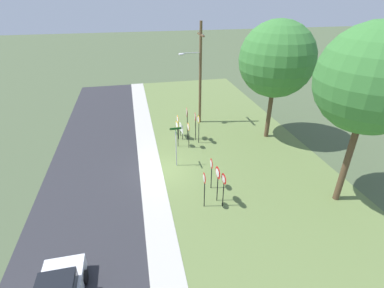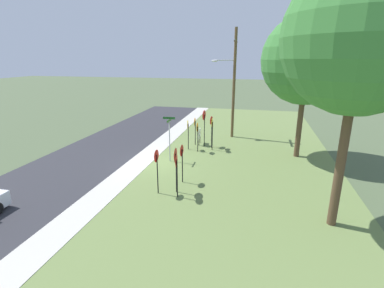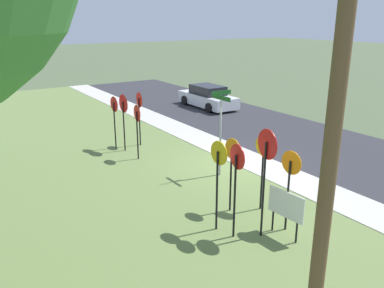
# 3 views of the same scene
# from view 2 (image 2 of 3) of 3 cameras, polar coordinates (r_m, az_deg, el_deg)

# --- Properties ---
(ground_plane) EXTENTS (160.00, 160.00, 0.00)m
(ground_plane) POSITION_cam_2_polar(r_m,az_deg,el_deg) (19.43, -7.98, -3.69)
(ground_plane) COLOR #4C5B3D
(road_asphalt) EXTENTS (44.00, 6.40, 0.01)m
(road_asphalt) POSITION_cam_2_polar(r_m,az_deg,el_deg) (21.56, -19.99, -2.47)
(road_asphalt) COLOR #2D2D33
(road_asphalt) RESTS_ON ground_plane
(sidewalk_strip) EXTENTS (44.00, 1.60, 0.06)m
(sidewalk_strip) POSITION_cam_2_polar(r_m,az_deg,el_deg) (19.71, -10.16, -3.40)
(sidewalk_strip) COLOR #BCB7AD
(sidewalk_strip) RESTS_ON ground_plane
(grass_median) EXTENTS (44.00, 12.00, 0.04)m
(grass_median) POSITION_cam_2_polar(r_m,az_deg,el_deg) (18.23, 9.99, -5.13)
(grass_median) COLOR olive
(grass_median) RESTS_ON ground_plane
(stop_sign_near_left) EXTENTS (0.64, 0.12, 2.48)m
(stop_sign_near_left) POSITION_cam_2_polar(r_m,az_deg,el_deg) (21.86, 3.90, 3.73)
(stop_sign_near_left) COLOR black
(stop_sign_near_left) RESTS_ON grass_median
(stop_sign_near_right) EXTENTS (0.76, 0.13, 2.85)m
(stop_sign_near_right) POSITION_cam_2_polar(r_m,az_deg,el_deg) (22.23, 2.45, 4.79)
(stop_sign_near_right) COLOR black
(stop_sign_near_right) RESTS_ON grass_median
(stop_sign_far_left) EXTENTS (0.63, 0.10, 2.19)m
(stop_sign_far_left) POSITION_cam_2_polar(r_m,az_deg,el_deg) (20.90, 1.10, 2.56)
(stop_sign_far_left) COLOR black
(stop_sign_far_left) RESTS_ON grass_median
(stop_sign_far_center) EXTENTS (0.63, 0.10, 2.19)m
(stop_sign_far_center) POSITION_cam_2_polar(r_m,az_deg,el_deg) (22.61, 0.60, 3.66)
(stop_sign_far_center) COLOR black
(stop_sign_far_center) RESTS_ON grass_median
(stop_sign_far_right) EXTENTS (0.63, 0.13, 2.25)m
(stop_sign_far_right) POSITION_cam_2_polar(r_m,az_deg,el_deg) (21.45, -0.82, 3.07)
(stop_sign_far_right) COLOR black
(stop_sign_far_right) RESTS_ON grass_median
(stop_sign_center_tall) EXTENTS (0.63, 0.11, 2.45)m
(stop_sign_center_tall) POSITION_cam_2_polar(r_m,az_deg,el_deg) (21.32, 4.05, 3.31)
(stop_sign_center_tall) COLOR black
(stop_sign_center_tall) RESTS_ON grass_median
(yield_sign_near_left) EXTENTS (0.76, 0.11, 2.41)m
(yield_sign_near_left) POSITION_cam_2_polar(r_m,az_deg,el_deg) (14.45, -3.34, -3.10)
(yield_sign_near_left) COLOR black
(yield_sign_near_left) RESTS_ON grass_median
(yield_sign_near_right) EXTENTS (0.65, 0.10, 2.36)m
(yield_sign_near_right) POSITION_cam_2_polar(r_m,az_deg,el_deg) (14.42, -7.11, -3.50)
(yield_sign_near_right) COLOR black
(yield_sign_near_right) RESTS_ON grass_median
(yield_sign_far_left) EXTENTS (0.66, 0.11, 2.20)m
(yield_sign_far_left) POSITION_cam_2_polar(r_m,az_deg,el_deg) (15.66, -2.07, -2.18)
(yield_sign_far_left) COLOR black
(yield_sign_far_left) RESTS_ON grass_median
(yield_sign_far_right) EXTENTS (0.65, 0.12, 2.26)m
(yield_sign_far_right) POSITION_cam_2_polar(r_m,az_deg,el_deg) (13.97, -3.14, -4.39)
(yield_sign_far_right) COLOR black
(yield_sign_far_right) RESTS_ON grass_median
(street_name_post) EXTENTS (0.96, 0.82, 3.04)m
(street_name_post) POSITION_cam_2_polar(r_m,az_deg,el_deg) (18.94, -4.53, 1.75)
(street_name_post) COLOR #9EA0A8
(street_name_post) RESTS_ON grass_median
(utility_pole) EXTENTS (2.10, 2.09, 9.08)m
(utility_pole) POSITION_cam_2_polar(r_m,az_deg,el_deg) (24.80, 8.12, 12.44)
(utility_pole) COLOR brown
(utility_pole) RESTS_ON grass_median
(notice_board) EXTENTS (1.10, 0.13, 1.25)m
(notice_board) POSITION_cam_2_polar(r_m,az_deg,el_deg) (22.94, 1.51, 1.97)
(notice_board) COLOR black
(notice_board) RESTS_ON grass_median
(oak_tree_left) EXTENTS (5.83, 5.83, 9.52)m
(oak_tree_left) POSITION_cam_2_polar(r_m,az_deg,el_deg) (20.61, 21.95, 15.32)
(oak_tree_left) COLOR brown
(oak_tree_left) RESTS_ON grass_median
(oak_tree_right) EXTENTS (5.51, 5.51, 10.15)m
(oak_tree_right) POSITION_cam_2_polar(r_m,az_deg,el_deg) (12.12, 30.67, 17.75)
(oak_tree_right) COLOR brown
(oak_tree_right) RESTS_ON grass_median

